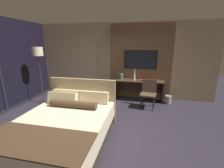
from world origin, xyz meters
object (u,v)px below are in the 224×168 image
Objects in this scene: tv at (140,60)px; waste_bin at (168,100)px; bed at (64,127)px; vase_short at (121,76)px; floor_lamp at (38,56)px; desk_chair at (149,91)px; book at (142,80)px; vase_tall at (134,74)px; desk at (139,86)px.

waste_bin is at bearing -20.58° from tv.
vase_short is at bearing 75.89° from bed.
bed is 1.17× the size of floor_lamp.
book is (-0.24, 0.58, 0.23)m from desk_chair.
tv is 5.91× the size of vase_short.
tv is at bearing 111.18° from book.
book is (1.51, 2.88, 0.42)m from bed.
bed is at bearing -114.63° from tv.
tv is 1.31× the size of desk_chair.
waste_bin is at bearing 47.99° from bed.
vase_tall is 0.35m from book.
vase_tall is 1.48m from waste_bin.
book is at bearing 120.36° from desk_chair.
desk is at bearing 161.88° from book.
vase_tall is at bearing 66.53° from bed.
desk is at bearing -5.27° from vase_short.
desk_chair is (1.76, 2.29, 0.19)m from bed.
bed is 11.30× the size of vase_short.
tv reaches higher than waste_bin.
waste_bin is (0.70, 0.43, -0.40)m from desk_chair.
book reaches higher than desk.
bed is 3.10m from vase_short.
vase_tall is at bearing -177.87° from book.
desk is at bearing 12.32° from vase_tall.
desk_chair reaches higher than desk.
desk_chair is 0.91m from waste_bin.
vase_short is at bearing 168.42° from vase_tall.
desk is 3.64m from floor_lamp.
bed is at bearing -104.11° from vase_short.
vase_tall reaches higher than bed.
vase_tall is at bearing 173.20° from waste_bin.
desk_chair reaches higher than waste_bin.
desk_chair is at bearing -67.86° from tv.
vase_tall is at bearing -167.68° from desk.
desk_chair is at bearing 6.22° from floor_lamp.
tv reaches higher than vase_tall.
floor_lamp reaches higher than vase_tall.
book is (0.27, 0.01, -0.22)m from vase_tall.
desk_chair is at bearing -67.48° from book.
desk is at bearing 16.97° from floor_lamp.
desk_chair is at bearing -61.58° from desk.
bed is 2.51× the size of desk_chair.
vase_tall is (-0.18, -0.24, -0.49)m from tv.
bed is at bearing -45.20° from floor_lamp.
tv is 1.28m from desk_chair.
vase_tall is 1.68× the size of waste_bin.
vase_tall is 1.86× the size of book.
tv is at bearing 11.63° from vase_short.
tv reaches higher than book.
desk_chair is 3.20× the size of waste_bin.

